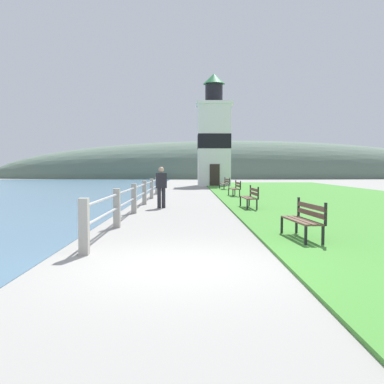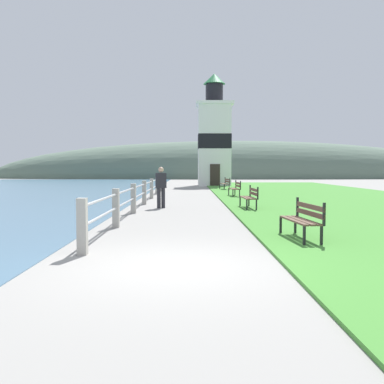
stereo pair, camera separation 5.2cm
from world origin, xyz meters
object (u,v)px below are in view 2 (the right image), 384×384
Objects in this scene: park_bench_near at (303,217)px; park_bench_midway at (250,196)px; park_bench_far at (236,188)px; lighthouse at (214,138)px; park_bench_by_lighthouse at (225,183)px; person_strolling at (161,186)px.

park_bench_near and park_bench_midway have the same top height.
lighthouse is at bearing -91.42° from park_bench_far.
park_bench_midway is (-0.16, 7.40, 0.00)m from park_bench_near.
park_bench_far and park_bench_by_lighthouse have the same top height.
park_bench_by_lighthouse is 0.18× the size of lighthouse.
park_bench_near is 22.43m from park_bench_by_lighthouse.
park_bench_midway is 1.02× the size of person_strolling.
park_bench_by_lighthouse is at bearing -92.96° from park_bench_midway.
person_strolling is at bearing -10.75° from park_bench_midway.
lighthouse reaches higher than person_strolling.
park_bench_far is 16.02m from lighthouse.
park_bench_midway is at bearing -93.75° from park_bench_near.
lighthouse reaches higher than park_bench_far.
park_bench_far is 7.76m from person_strolling.
lighthouse is 6.09× the size of person_strolling.
lighthouse is (-0.41, 7.83, 3.86)m from park_bench_by_lighthouse.
park_bench_far is 0.92× the size of park_bench_by_lighthouse.
park_bench_by_lighthouse is at bearing -87.00° from lighthouse.
person_strolling is at bearing -98.86° from lighthouse.
park_bench_midway is 0.17× the size of lighthouse.
park_bench_midway is 7.32m from park_bench_far.
park_bench_midway is 23.18m from lighthouse.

